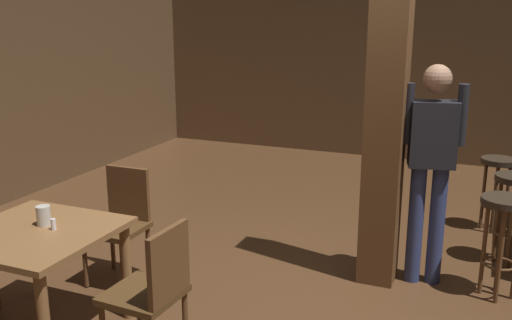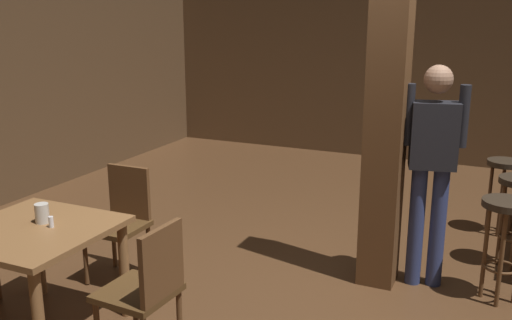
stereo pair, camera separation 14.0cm
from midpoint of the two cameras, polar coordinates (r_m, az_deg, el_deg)
name	(u,v)px [view 1 (the left image)]	position (r m, az deg, el deg)	size (l,w,h in m)	color
ground_plane	(331,295)	(4.49, 6.61, -13.24)	(10.80, 10.80, 0.00)	#4C301C
wall_back	(420,63)	(8.42, 15.59, 9.36)	(8.00, 0.10, 2.80)	brown
pillar	(386,107)	(4.37, 12.02, 5.21)	(0.28, 0.28, 2.80)	brown
dining_table	(37,248)	(3.99, -22.03, -8.20)	(0.93, 0.93, 0.74)	brown
chair_north	(121,219)	(4.66, -14.19, -5.72)	(0.42, 0.42, 0.89)	#4C3319
chair_east	(154,288)	(3.51, -11.37, -12.47)	(0.44, 0.44, 0.89)	#4C3319
napkin_cup	(44,216)	(4.00, -21.43, -5.21)	(0.09, 0.09, 0.13)	beige
salt_shaker	(53,224)	(3.90, -20.59, -6.04)	(0.03, 0.03, 0.07)	silver
standing_person	(431,160)	(4.50, 16.26, 0.03)	(0.47, 0.27, 1.72)	black
bar_stool_near	(504,223)	(4.55, 22.71, -5.87)	(0.35, 0.35, 0.78)	#2D2319
bar_stool_far	(497,177)	(5.96, 22.35, -1.61)	(0.33, 0.33, 0.73)	#2D2319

